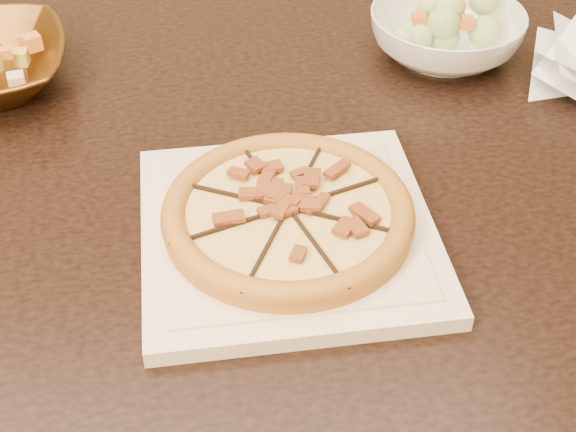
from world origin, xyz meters
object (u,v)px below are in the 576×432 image
object	(u,v)px
dining_table	(180,224)
plate	(288,231)
pizza	(288,213)
salad_bowl	(446,35)

from	to	relation	value
dining_table	plate	distance (m)	0.23
pizza	salad_bowl	xyz separation A→B (m)	(0.22, 0.36, -0.00)
dining_table	pizza	size ratio (longest dim) A/B	5.69
plate	salad_bowl	world-z (taller)	salad_bowl
salad_bowl	pizza	bearing A→B (deg)	-121.70
dining_table	pizza	xyz separation A→B (m)	(0.13, -0.15, 0.14)
pizza	plate	bearing A→B (deg)	-82.40
dining_table	salad_bowl	xyz separation A→B (m)	(0.35, 0.21, 0.14)
pizza	dining_table	bearing A→B (deg)	130.95
plate	pizza	xyz separation A→B (m)	(-0.00, 0.00, 0.02)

